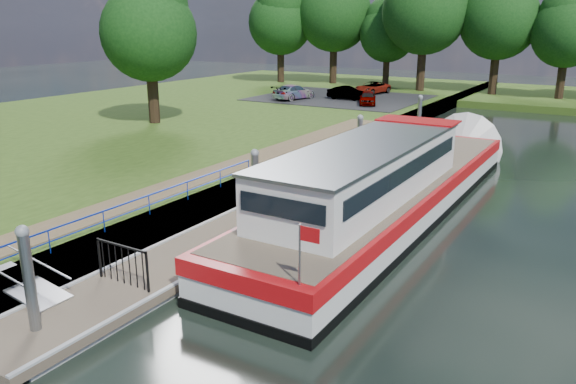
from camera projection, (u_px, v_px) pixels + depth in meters
The scene contains 17 objects.
ground at pixel (57, 334), 13.47m from camera, with size 160.00×160.00×0.00m, color black.
riverbank at pixel (74, 138), 34.56m from camera, with size 32.00×90.00×0.78m, color #2E4B15.
bank_edge at pixel (288, 170), 26.91m from camera, with size 1.10×90.00×0.78m, color #473D2D.
footpath at pixel (156, 193), 21.97m from camera, with size 1.60×40.00×0.05m, color brown.
carpark at pixel (341, 98), 49.82m from camera, with size 14.00×12.00×0.06m, color black.
blue_fence at pixel (77, 226), 16.91m from camera, with size 0.04×18.04×0.72m.
pontoon at pixel (315, 193), 24.07m from camera, with size 2.50×30.00×0.56m.
mooring_piles at pixel (315, 168), 23.75m from camera, with size 0.30×27.30×3.55m.
gangway at pixel (24, 285), 14.61m from camera, with size 2.58×1.00×0.92m.
gate_panel at pixel (122, 259), 14.94m from camera, with size 1.85×0.05×1.15m.
barge at pixel (395, 185), 21.97m from camera, with size 4.36×21.15×4.78m.
horizon_trees at pixel (485, 14), 51.86m from camera, with size 54.38×10.03×12.87m.
bank_tree_a at pixel (149, 25), 35.81m from camera, with size 6.12×6.12×9.72m.
car_a at pixel (368, 98), 45.27m from camera, with size 1.28×3.17×1.08m, color #999999.
car_b at pixel (347, 93), 48.30m from camera, with size 1.19×3.41×1.12m, color #999999.
car_c at pixel (294, 92), 48.46m from camera, with size 1.76×4.33×1.26m, color #999999.
car_d at pixel (372, 88), 52.08m from camera, with size 1.84×3.99×1.11m, color #999999.
Camera 1 is at (10.92, -7.32, 7.17)m, focal length 35.00 mm.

